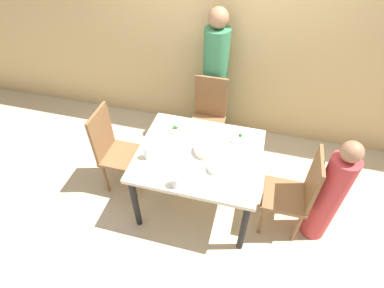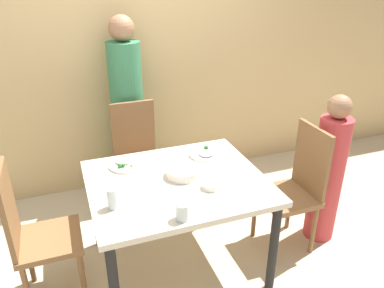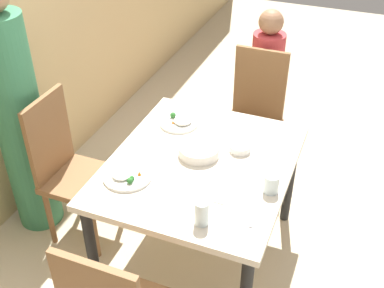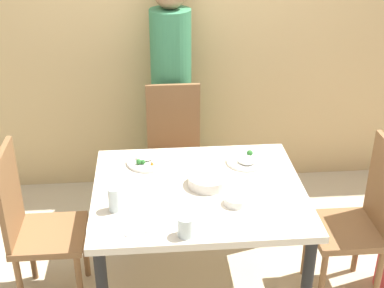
{
  "view_description": "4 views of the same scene",
  "coord_description": "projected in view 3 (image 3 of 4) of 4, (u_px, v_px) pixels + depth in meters",
  "views": [
    {
      "loc": [
        0.44,
        -1.93,
        2.75
      ],
      "look_at": [
        -0.08,
        0.05,
        0.8
      ],
      "focal_mm": 28.0,
      "sensor_mm": 36.0,
      "label": 1
    },
    {
      "loc": [
        -0.65,
        -2.06,
        2.03
      ],
      "look_at": [
        0.15,
        0.1,
        0.94
      ],
      "focal_mm": 35.0,
      "sensor_mm": 36.0,
      "label": 2
    },
    {
      "loc": [
        -2.0,
        -0.74,
        2.36
      ],
      "look_at": [
        0.08,
        0.09,
        0.79
      ],
      "focal_mm": 45.0,
      "sensor_mm": 36.0,
      "label": 3
    },
    {
      "loc": [
        -0.25,
        -2.51,
        2.31
      ],
      "look_at": [
        -0.03,
        0.09,
        0.97
      ],
      "focal_mm": 50.0,
      "sensor_mm": 36.0,
      "label": 4
    }
  ],
  "objects": [
    {
      "name": "ground_plane",
      "position": [
        200.0,
        253.0,
        3.1
      ],
      "size": [
        10.0,
        10.0,
        0.0
      ],
      "primitive_type": "plane",
      "color": "beige"
    },
    {
      "name": "dining_table",
      "position": [
        201.0,
        174.0,
        2.73
      ],
      "size": [
        1.17,
        0.99,
        0.74
      ],
      "color": "beige",
      "rests_on": "ground_plane"
    },
    {
      "name": "chair_adult_spot",
      "position": [
        69.0,
        167.0,
        2.98
      ],
      "size": [
        0.4,
        0.4,
        1.0
      ],
      "color": "brown",
      "rests_on": "ground_plane"
    },
    {
      "name": "chair_child_spot",
      "position": [
        254.0,
        115.0,
        3.49
      ],
      "size": [
        0.4,
        0.4,
        1.0
      ],
      "rotation": [
        0.0,
        0.0,
        -1.57
      ],
      "color": "brown",
      "rests_on": "ground_plane"
    },
    {
      "name": "person_adult",
      "position": [
        19.0,
        120.0,
        2.92
      ],
      "size": [
        0.29,
        0.29,
        1.68
      ],
      "color": "#387F56",
      "rests_on": "ground_plane"
    },
    {
      "name": "person_child",
      "position": [
        264.0,
        92.0,
        3.68
      ],
      "size": [
        0.24,
        0.24,
        1.22
      ],
      "color": "#C63D42",
      "rests_on": "ground_plane"
    },
    {
      "name": "bowl_curry",
      "position": [
        199.0,
        150.0,
        2.71
      ],
      "size": [
        0.23,
        0.23,
        0.06
      ],
      "color": "silver",
      "rests_on": "dining_table"
    },
    {
      "name": "plate_rice_adult",
      "position": [
        180.0,
        122.0,
        2.99
      ],
      "size": [
        0.24,
        0.24,
        0.06
      ],
      "color": "white",
      "rests_on": "dining_table"
    },
    {
      "name": "plate_rice_child",
      "position": [
        127.0,
        176.0,
        2.55
      ],
      "size": [
        0.26,
        0.26,
        0.05
      ],
      "color": "white",
      "rests_on": "dining_table"
    },
    {
      "name": "bowl_rice_small",
      "position": [
        240.0,
        148.0,
        2.75
      ],
      "size": [
        0.12,
        0.12,
        0.04
      ],
      "color": "white",
      "rests_on": "dining_table"
    },
    {
      "name": "glass_water_tall",
      "position": [
        202.0,
        213.0,
        2.25
      ],
      "size": [
        0.07,
        0.07,
        0.13
      ],
      "color": "silver",
      "rests_on": "dining_table"
    },
    {
      "name": "glass_water_short",
      "position": [
        271.0,
        183.0,
        2.44
      ],
      "size": [
        0.08,
        0.08,
        0.1
      ],
      "color": "silver",
      "rests_on": "dining_table"
    },
    {
      "name": "napkin_folded",
      "position": [
        217.0,
        193.0,
        2.46
      ],
      "size": [
        0.14,
        0.14,
        0.01
      ],
      "color": "white",
      "rests_on": "dining_table"
    },
    {
      "name": "fork_steel",
      "position": [
        251.0,
        214.0,
        2.33
      ],
      "size": [
        0.18,
        0.06,
        0.01
      ],
      "color": "silver",
      "rests_on": "dining_table"
    }
  ]
}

